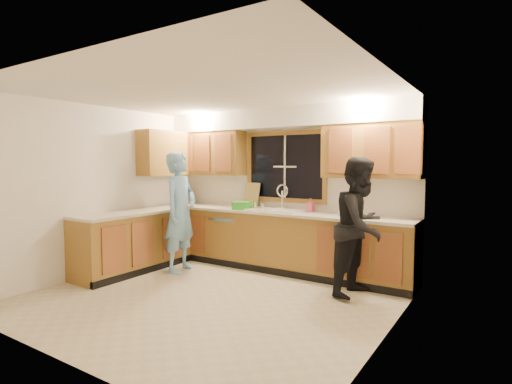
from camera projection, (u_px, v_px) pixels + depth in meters
floor at (211, 298)px, 4.91m from camera, size 4.20×4.20×0.00m
ceiling at (209, 92)px, 4.73m from camera, size 4.20×4.20×0.00m
wall_back at (285, 188)px, 6.41m from camera, size 4.20×0.00×4.20m
wall_left at (101, 190)px, 5.95m from camera, size 0.00×3.80×3.80m
wall_right at (387, 207)px, 3.68m from camera, size 0.00×3.80×3.80m
base_cabinets_back at (276, 241)px, 6.22m from camera, size 4.20×0.60×0.88m
base_cabinets_left at (134, 242)px, 6.14m from camera, size 0.60×1.90×0.88m
countertop_back at (275, 212)px, 6.17m from camera, size 4.20×0.63×0.04m
countertop_left at (134, 213)px, 6.10m from camera, size 0.63×1.90×0.04m
upper_cabinets_left at (210, 154)px, 7.00m from camera, size 1.35×0.33×0.75m
upper_cabinets_right at (371, 151)px, 5.46m from camera, size 1.35×0.33×0.75m
upper_cabinets_return at (163, 153)px, 6.76m from camera, size 0.33×0.90×0.75m
soffit at (280, 118)px, 6.18m from camera, size 4.20×0.35×0.30m
window_frame at (285, 167)px, 6.38m from camera, size 1.44×0.03×1.14m
sink at (276, 214)px, 6.19m from camera, size 0.86×0.52×0.57m
dishwasher at (232, 238)px, 6.67m from camera, size 0.60×0.56×0.82m
stove at (102, 248)px, 5.66m from camera, size 0.58×0.75×0.90m
man at (180, 212)px, 6.10m from camera, size 0.55×0.73×1.83m
woman at (361, 227)px, 4.97m from camera, size 0.79×0.94×1.73m
knife_block at (190, 198)px, 7.24m from camera, size 0.16×0.16×0.22m
cutting_board at (252, 195)px, 6.67m from camera, size 0.32×0.14×0.41m
dish_crate at (242, 205)px, 6.37m from camera, size 0.33×0.32×0.13m
soap_bottle at (311, 205)px, 6.07m from camera, size 0.10×0.10×0.20m
bowl at (346, 214)px, 5.54m from camera, size 0.28×0.28×0.06m
can_left at (256, 206)px, 6.29m from camera, size 0.09×0.09×0.13m
can_right at (262, 207)px, 6.20m from camera, size 0.06×0.06×0.11m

